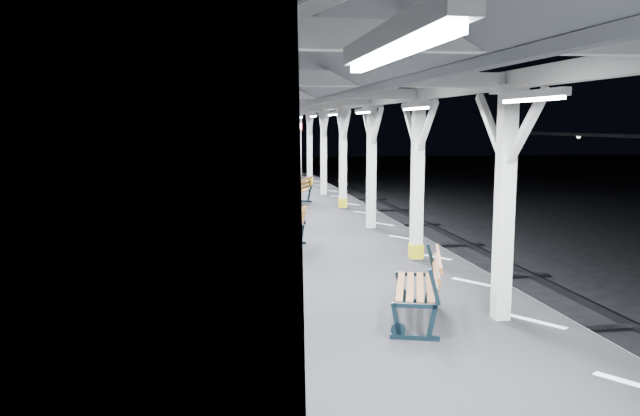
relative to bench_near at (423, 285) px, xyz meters
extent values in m
plane|color=black|center=(-0.87, 1.88, -1.51)|extent=(120.00, 120.00, 0.00)
cube|color=black|center=(-0.87, 1.88, -1.01)|extent=(6.00, 50.00, 1.00)
cube|color=silver|center=(-3.32, 1.88, -0.51)|extent=(1.00, 48.00, 0.01)
cube|color=silver|center=(1.58, 1.88, -0.51)|extent=(1.00, 48.00, 0.01)
cube|color=#2D2D33|center=(-5.32, 1.88, -1.43)|extent=(0.08, 60.00, 0.16)
cube|color=black|center=(-5.87, 1.88, -1.48)|extent=(2.20, 0.22, 0.06)
cube|color=#2D2D33|center=(3.58, 1.88, -1.43)|extent=(0.08, 60.00, 0.16)
cube|color=#2D2D33|center=(4.68, 1.88, -1.43)|extent=(0.08, 60.00, 0.16)
cube|color=black|center=(4.13, 1.88, -1.48)|extent=(2.20, 0.22, 0.06)
cube|color=silver|center=(-2.87, -7.57, 2.24)|extent=(0.10, 0.99, 0.99)
cube|color=silver|center=(-2.87, -4.12, 1.09)|extent=(0.22, 0.22, 3.20)
cube|color=silver|center=(-2.87, -4.12, 2.75)|extent=(0.40, 0.40, 0.12)
cube|color=silver|center=(-2.87, -3.57, 2.24)|extent=(0.10, 0.99, 0.99)
cube|color=silver|center=(-2.87, -4.67, 2.24)|extent=(0.10, 0.99, 0.99)
cube|color=silver|center=(-2.87, -0.12, 1.09)|extent=(0.22, 0.22, 3.20)
cube|color=silver|center=(-2.87, -0.12, 2.75)|extent=(0.40, 0.40, 0.12)
cube|color=silver|center=(-2.87, 0.43, 2.24)|extent=(0.10, 0.99, 0.99)
cube|color=silver|center=(-2.87, -0.67, 2.24)|extent=(0.10, 0.99, 0.99)
cube|color=silver|center=(-2.87, 3.88, 1.09)|extent=(0.22, 0.22, 3.20)
cube|color=silver|center=(-2.87, 3.88, 2.75)|extent=(0.40, 0.40, 0.12)
cube|color=gold|center=(-2.87, 3.88, -0.33)|extent=(0.26, 0.26, 0.30)
cube|color=silver|center=(-2.87, 4.43, 2.24)|extent=(0.10, 0.99, 0.99)
cube|color=silver|center=(-2.87, 3.33, 2.24)|extent=(0.10, 0.99, 0.99)
cube|color=silver|center=(-2.87, 7.88, 1.09)|extent=(0.22, 0.22, 3.20)
cube|color=silver|center=(-2.87, 7.88, 2.75)|extent=(0.40, 0.40, 0.12)
cube|color=silver|center=(-2.87, 8.43, 2.24)|extent=(0.10, 0.99, 0.99)
cube|color=silver|center=(-2.87, 7.33, 2.24)|extent=(0.10, 0.99, 0.99)
cube|color=silver|center=(-2.87, 11.88, 1.09)|extent=(0.22, 0.22, 3.20)
cube|color=silver|center=(-2.87, 11.88, 2.75)|extent=(0.40, 0.40, 0.12)
cube|color=gold|center=(-2.87, 11.88, -0.33)|extent=(0.26, 0.26, 0.30)
cube|color=silver|center=(-2.87, 12.43, 2.24)|extent=(0.10, 0.99, 0.99)
cube|color=silver|center=(-2.87, 11.33, 2.24)|extent=(0.10, 0.99, 0.99)
cube|color=silver|center=(-2.87, 15.88, 1.09)|extent=(0.22, 0.22, 3.20)
cube|color=silver|center=(-2.87, 15.88, 2.75)|extent=(0.40, 0.40, 0.12)
cube|color=silver|center=(-2.87, 16.43, 2.24)|extent=(0.10, 0.99, 0.99)
cube|color=silver|center=(-2.87, 15.33, 2.24)|extent=(0.10, 0.99, 0.99)
cube|color=silver|center=(-2.87, 19.88, 1.09)|extent=(0.22, 0.22, 3.20)
cube|color=silver|center=(-2.87, 19.88, 2.75)|extent=(0.40, 0.40, 0.12)
cube|color=gold|center=(-2.87, 19.88, -0.33)|extent=(0.26, 0.26, 0.30)
cube|color=silver|center=(-2.87, 20.43, 2.24)|extent=(0.10, 0.99, 0.99)
cube|color=silver|center=(-2.87, 19.33, 2.24)|extent=(0.10, 0.99, 0.99)
cube|color=silver|center=(-2.87, 23.88, 1.09)|extent=(0.22, 0.22, 3.20)
cube|color=silver|center=(-2.87, 23.88, 2.75)|extent=(0.40, 0.40, 0.12)
cube|color=silver|center=(-2.87, 24.43, 2.24)|extent=(0.10, 0.99, 0.99)
cube|color=silver|center=(-2.87, 23.33, 2.24)|extent=(0.10, 0.99, 0.99)
cube|color=silver|center=(1.13, -0.12, 1.09)|extent=(0.22, 0.22, 3.20)
cube|color=silver|center=(1.13, -0.12, 2.75)|extent=(0.40, 0.40, 0.12)
cube|color=silver|center=(1.13, 0.43, 2.24)|extent=(0.10, 0.99, 0.99)
cube|color=silver|center=(1.13, -0.67, 2.24)|extent=(0.10, 0.99, 0.99)
cube|color=silver|center=(1.13, 3.88, 1.09)|extent=(0.22, 0.22, 3.20)
cube|color=silver|center=(1.13, 3.88, 2.75)|extent=(0.40, 0.40, 0.12)
cube|color=gold|center=(1.13, 3.88, -0.33)|extent=(0.26, 0.26, 0.30)
cube|color=silver|center=(1.13, 4.43, 2.24)|extent=(0.10, 0.99, 0.99)
cube|color=silver|center=(1.13, 3.33, 2.24)|extent=(0.10, 0.99, 0.99)
cube|color=silver|center=(1.13, 7.88, 1.09)|extent=(0.22, 0.22, 3.20)
cube|color=silver|center=(1.13, 7.88, 2.75)|extent=(0.40, 0.40, 0.12)
cube|color=silver|center=(1.13, 8.43, 2.24)|extent=(0.10, 0.99, 0.99)
cube|color=silver|center=(1.13, 7.33, 2.24)|extent=(0.10, 0.99, 0.99)
cube|color=silver|center=(1.13, 11.88, 1.09)|extent=(0.22, 0.22, 3.20)
cube|color=silver|center=(1.13, 11.88, 2.75)|extent=(0.40, 0.40, 0.12)
cube|color=gold|center=(1.13, 11.88, -0.33)|extent=(0.26, 0.26, 0.30)
cube|color=silver|center=(1.13, 12.43, 2.24)|extent=(0.10, 0.99, 0.99)
cube|color=silver|center=(1.13, 11.33, 2.24)|extent=(0.10, 0.99, 0.99)
cube|color=silver|center=(1.13, 15.88, 1.09)|extent=(0.22, 0.22, 3.20)
cube|color=silver|center=(1.13, 15.88, 2.75)|extent=(0.40, 0.40, 0.12)
cube|color=silver|center=(1.13, 16.43, 2.24)|extent=(0.10, 0.99, 0.99)
cube|color=silver|center=(1.13, 15.33, 2.24)|extent=(0.10, 0.99, 0.99)
cube|color=silver|center=(1.13, 19.88, 1.09)|extent=(0.22, 0.22, 3.20)
cube|color=silver|center=(1.13, 19.88, 2.75)|extent=(0.40, 0.40, 0.12)
cube|color=gold|center=(1.13, 19.88, -0.33)|extent=(0.26, 0.26, 0.30)
cube|color=silver|center=(1.13, 20.43, 2.24)|extent=(0.10, 0.99, 0.99)
cube|color=silver|center=(1.13, 19.33, 2.24)|extent=(0.10, 0.99, 0.99)
cube|color=silver|center=(1.13, 23.88, 1.09)|extent=(0.22, 0.22, 3.20)
cube|color=silver|center=(1.13, 23.88, 2.75)|extent=(0.40, 0.40, 0.12)
cube|color=silver|center=(1.13, 24.43, 2.24)|extent=(0.10, 0.99, 0.99)
cube|color=silver|center=(1.13, 23.33, 2.24)|extent=(0.10, 0.99, 0.99)
cube|color=silver|center=(-2.87, 1.88, 2.87)|extent=(0.18, 48.00, 0.24)
cube|color=silver|center=(1.13, 1.88, 2.87)|extent=(0.18, 48.00, 0.24)
cube|color=silver|center=(-0.87, -4.12, 2.87)|extent=(4.20, 0.14, 0.20)
cube|color=silver|center=(-0.87, -0.12, 2.87)|extent=(4.20, 0.14, 0.20)
cube|color=silver|center=(-0.87, 3.88, 2.87)|extent=(4.20, 0.14, 0.20)
cube|color=silver|center=(-0.87, 7.88, 2.87)|extent=(4.20, 0.14, 0.20)
cube|color=silver|center=(-0.87, 11.88, 2.87)|extent=(4.20, 0.14, 0.20)
cube|color=silver|center=(-0.87, 15.88, 2.87)|extent=(4.20, 0.14, 0.20)
cube|color=silver|center=(-0.87, 19.88, 2.87)|extent=(4.20, 0.14, 0.20)
cube|color=silver|center=(-0.87, 23.88, 2.87)|extent=(4.20, 0.14, 0.20)
cube|color=silver|center=(-0.87, 1.88, 3.79)|extent=(0.16, 48.00, 0.20)
cube|color=#4F5257|center=(-2.17, 1.88, 3.41)|extent=(2.80, 49.00, 1.45)
cube|color=#4F5257|center=(0.43, 1.88, 3.41)|extent=(2.80, 49.00, 1.45)
cube|color=silver|center=(-2.17, -6.12, 2.59)|extent=(0.10, 1.35, 0.08)
cube|color=white|center=(-2.17, -6.12, 2.54)|extent=(0.05, 1.25, 0.05)
cube|color=silver|center=(-2.17, -2.12, 2.59)|extent=(0.10, 1.35, 0.08)
cube|color=white|center=(-2.17, -2.12, 2.54)|extent=(0.05, 1.25, 0.05)
cube|color=silver|center=(-2.17, 1.88, 2.59)|extent=(0.10, 1.35, 0.08)
cube|color=white|center=(-2.17, 1.88, 2.54)|extent=(0.05, 1.25, 0.05)
cube|color=silver|center=(-2.17, 5.88, 2.59)|extent=(0.10, 1.35, 0.08)
cube|color=white|center=(-2.17, 5.88, 2.54)|extent=(0.05, 1.25, 0.05)
cube|color=silver|center=(-2.17, 9.88, 2.59)|extent=(0.10, 1.35, 0.08)
cube|color=white|center=(-2.17, 9.88, 2.54)|extent=(0.05, 1.25, 0.05)
cube|color=silver|center=(-2.17, 13.88, 2.59)|extent=(0.10, 1.35, 0.08)
cube|color=white|center=(-2.17, 13.88, 2.54)|extent=(0.05, 1.25, 0.05)
cube|color=silver|center=(-2.17, 17.88, 2.59)|extent=(0.10, 1.35, 0.08)
cube|color=white|center=(-2.17, 17.88, 2.54)|extent=(0.05, 1.25, 0.05)
cube|color=silver|center=(-2.17, 21.88, 2.59)|extent=(0.10, 1.35, 0.08)
cube|color=white|center=(-2.17, 21.88, 2.54)|extent=(0.05, 1.25, 0.05)
cube|color=silver|center=(0.43, -2.12, 2.59)|extent=(0.10, 1.35, 0.08)
cube|color=white|center=(0.43, -2.12, 2.54)|extent=(0.05, 1.25, 0.05)
cube|color=silver|center=(0.43, 1.88, 2.59)|extent=(0.10, 1.35, 0.08)
cube|color=white|center=(0.43, 1.88, 2.54)|extent=(0.05, 1.25, 0.05)
cube|color=silver|center=(0.43, 5.88, 2.59)|extent=(0.10, 1.35, 0.08)
cube|color=white|center=(0.43, 5.88, 2.54)|extent=(0.05, 1.25, 0.05)
cube|color=silver|center=(0.43, 9.88, 2.59)|extent=(0.10, 1.35, 0.08)
cube|color=white|center=(0.43, 9.88, 2.54)|extent=(0.05, 1.25, 0.05)
cube|color=silver|center=(0.43, 13.88, 2.59)|extent=(0.10, 1.35, 0.08)
cube|color=white|center=(0.43, 13.88, 2.54)|extent=(0.05, 1.25, 0.05)
cube|color=silver|center=(0.43, 17.88, 2.59)|extent=(0.10, 1.35, 0.08)
cube|color=white|center=(0.43, 17.88, 2.54)|extent=(0.05, 1.25, 0.05)
cube|color=silver|center=(0.43, 21.88, 2.59)|extent=(0.10, 1.35, 0.08)
cube|color=white|center=(0.43, 21.88, 2.54)|extent=(0.05, 1.25, 0.05)
cylinder|color=black|center=(-2.37, 5.61, 2.51)|extent=(0.02, 0.02, 0.36)
cube|color=red|center=(-2.37, 5.61, 2.15)|extent=(0.50, 0.03, 0.35)
cube|color=white|center=(-2.37, 5.61, 2.15)|extent=(0.44, 0.04, 0.29)
cylinder|color=black|center=(0.42, 19.02, 2.51)|extent=(0.02, 0.02, 0.36)
cube|color=red|center=(0.42, 19.02, 2.15)|extent=(0.50, 0.03, 0.35)
cube|color=white|center=(0.42, 19.02, 2.15)|extent=(0.44, 0.05, 0.29)
cube|color=black|center=(13.13, 23.88, 0.14)|extent=(0.20, 0.20, 3.30)
sphere|color=silver|center=(13.13, 17.88, 1.71)|extent=(0.20, 0.20, 0.20)
sphere|color=silver|center=(13.13, 23.88, 1.71)|extent=(0.20, 0.20, 0.20)
cube|color=black|center=(-0.36, -0.79, -0.48)|extent=(0.63, 0.26, 0.06)
cube|color=black|center=(-0.58, -0.72, -0.27)|extent=(0.17, 0.10, 0.50)
cube|color=black|center=(-0.15, -0.85, -0.27)|extent=(0.16, 0.10, 0.50)
cube|color=black|center=(-0.13, -0.86, 0.20)|extent=(0.18, 0.10, 0.47)
cube|color=black|center=(0.16, 0.85, -0.48)|extent=(0.63, 0.26, 0.06)
cube|color=black|center=(-0.06, 0.92, -0.27)|extent=(0.17, 0.10, 0.50)
cube|color=black|center=(0.37, 0.78, -0.27)|extent=(0.16, 0.10, 0.50)
cube|color=black|center=(0.39, 0.78, 0.20)|extent=(0.18, 0.10, 0.47)
cube|color=brown|center=(-0.30, 0.10, -0.03)|extent=(0.59, 1.58, 0.04)
cube|color=brown|center=(-0.17, 0.05, -0.03)|extent=(0.59, 1.58, 0.04)
cube|color=brown|center=(-0.04, 0.01, -0.03)|extent=(0.59, 1.58, 0.04)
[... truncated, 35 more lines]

